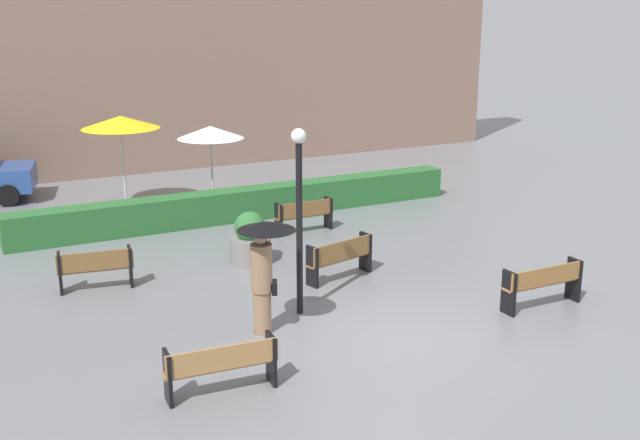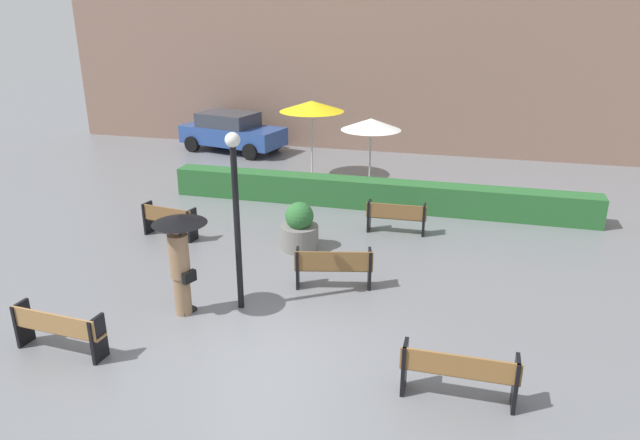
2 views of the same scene
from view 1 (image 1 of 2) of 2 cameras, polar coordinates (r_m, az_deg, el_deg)
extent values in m
plane|color=slate|center=(13.70, 5.38, -8.66)|extent=(60.00, 60.00, 0.00)
cube|color=brown|center=(16.29, 1.42, -2.95)|extent=(1.65, 0.62, 0.04)
cube|color=brown|center=(16.12, 1.77, -2.29)|extent=(1.61, 0.42, 0.42)
cube|color=black|center=(15.81, -0.58, -3.50)|extent=(0.14, 0.35, 0.87)
cube|color=black|center=(16.77, 3.40, -2.38)|extent=(0.14, 0.35, 0.87)
cube|color=olive|center=(15.37, 16.16, -4.54)|extent=(1.76, 0.28, 0.04)
cube|color=olive|center=(15.20, 16.61, -4.01)|extent=(1.76, 0.05, 0.36)
cube|color=black|center=(14.85, 13.87, -5.30)|extent=(0.06, 0.37, 0.85)
cube|color=black|center=(15.92, 18.37, -4.22)|extent=(0.06, 0.37, 0.85)
cube|color=brown|center=(16.34, -16.37, -3.51)|extent=(1.53, 0.50, 0.04)
cube|color=brown|center=(16.13, -16.40, -2.96)|extent=(1.49, 0.27, 0.39)
cube|color=black|center=(16.33, -18.79, -3.77)|extent=(0.12, 0.37, 0.85)
cube|color=black|center=(16.35, -13.94, -3.35)|extent=(0.12, 0.37, 0.85)
cube|color=brown|center=(19.64, -1.24, 0.32)|extent=(1.56, 0.31, 0.04)
cube|color=brown|center=(19.46, -1.04, 0.82)|extent=(1.56, 0.08, 0.39)
cube|color=black|center=(19.32, -3.10, 0.02)|extent=(0.07, 0.37, 0.83)
cube|color=black|center=(19.96, 0.61, 0.55)|extent=(0.07, 0.37, 0.83)
cube|color=#9E7242|center=(11.75, -7.42, -10.77)|extent=(1.73, 0.39, 0.04)
cube|color=#9E7242|center=(11.53, -7.24, -10.17)|extent=(1.71, 0.17, 0.37)
cube|color=black|center=(11.58, -11.26, -11.46)|extent=(0.09, 0.37, 0.81)
cube|color=black|center=(11.95, -3.65, -10.28)|extent=(0.09, 0.37, 0.81)
cylinder|color=#8C6B4C|center=(13.70, -4.32, -6.82)|extent=(0.32, 0.32, 0.79)
cube|color=black|center=(13.89, -4.29, -8.09)|extent=(0.36, 0.40, 0.08)
cylinder|color=#8C6B4C|center=(13.40, -4.39, -3.56)|extent=(0.38, 0.38, 0.86)
sphere|color=tan|center=(13.23, -4.44, -1.37)|extent=(0.21, 0.21, 0.21)
cube|color=black|center=(13.55, -3.42, -5.03)|extent=(0.20, 0.30, 0.22)
cylinder|color=black|center=(13.30, -3.99, -2.29)|extent=(0.02, 0.02, 0.90)
cone|color=black|center=(13.17, -4.02, -0.43)|extent=(1.02, 1.02, 0.16)
cylinder|color=slate|center=(17.37, -5.19, -2.25)|extent=(0.93, 0.93, 0.59)
sphere|color=#2D6B33|center=(17.21, -5.24, -0.50)|extent=(0.70, 0.70, 0.70)
cylinder|color=black|center=(14.11, -1.55, -0.77)|extent=(0.12, 0.12, 3.27)
sphere|color=white|center=(13.71, -1.60, 6.28)|extent=(0.28, 0.28, 0.28)
cylinder|color=silver|center=(22.40, -14.41, 3.92)|extent=(0.06, 0.06, 2.49)
cone|color=yellow|center=(22.18, -14.63, 7.07)|extent=(2.17, 2.17, 0.35)
cylinder|color=silver|center=(21.92, -8.04, 3.64)|extent=(0.06, 0.06, 2.21)
cone|color=white|center=(21.72, -8.16, 6.49)|extent=(1.87, 1.87, 0.35)
cube|color=#28602D|center=(20.93, -5.56, 1.22)|extent=(12.46, 0.70, 0.84)
cube|color=#846656|center=(27.33, -13.16, 13.53)|extent=(28.00, 1.20, 9.55)
cylinder|color=black|center=(25.61, -21.72, 2.62)|extent=(0.67, 0.36, 0.64)
cylinder|color=black|center=(23.92, -22.22, 1.70)|extent=(0.67, 0.36, 0.64)
camera|label=2|loc=(10.31, 49.01, 10.63)|focal=32.65mm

